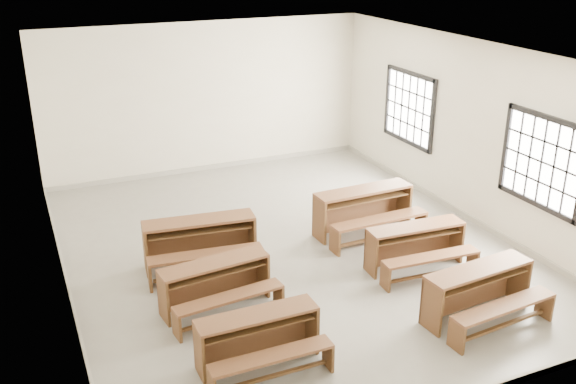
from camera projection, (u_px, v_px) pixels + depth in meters
name	position (u px, v px, depth m)	size (l,w,h in m)	color
room	(293.00, 122.00, 9.85)	(8.50, 8.50, 3.20)	gray
desk_set_0	(259.00, 336.00, 7.62)	(1.48, 0.77, 0.67)	brown
desk_set_1	(216.00, 282.00, 8.77)	(1.60, 0.95, 0.69)	brown
desk_set_2	(200.00, 240.00, 9.88)	(1.81, 1.09, 0.77)	brown
desk_set_3	(480.00, 289.00, 8.56)	(1.66, 0.96, 0.72)	brown
desk_set_4	(417.00, 244.00, 9.85)	(1.59, 0.90, 0.70)	brown
desk_set_5	(365.00, 208.00, 11.02)	(1.78, 0.97, 0.79)	brown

